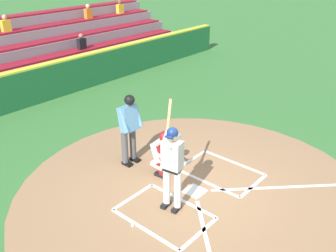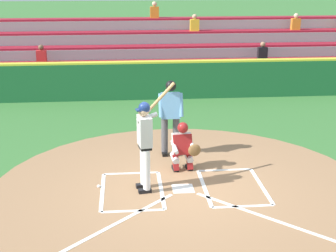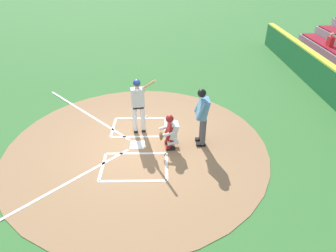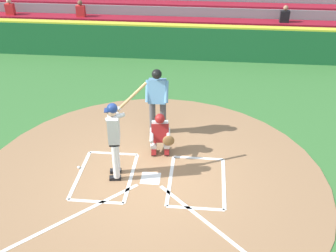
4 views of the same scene
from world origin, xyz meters
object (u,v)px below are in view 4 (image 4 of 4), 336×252
plate_umpire (157,97)px  baseball (79,167)px  catcher (161,133)px  batter (115,135)px

plate_umpire → baseball: bearing=46.7°
baseball → catcher: bearing=-156.4°
catcher → baseball: (1.85, 0.81, -0.55)m
batter → catcher: size_ratio=1.88×
plate_umpire → baseball: (1.66, 1.76, -1.04)m
catcher → baseball: bearing=23.6°
plate_umpire → baseball: size_ratio=25.20×
batter → catcher: batter is taller
plate_umpire → catcher: bearing=101.1°
batter → baseball: 1.45m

